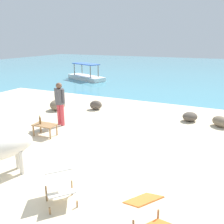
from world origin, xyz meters
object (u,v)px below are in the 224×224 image
at_px(deck_chair_near, 59,183).
at_px(person_standing, 60,101).
at_px(boat_white, 86,76).
at_px(low_bench_table, 45,126).
at_px(bottle, 40,120).
at_px(deck_chair_far, 148,215).

height_order(deck_chair_near, person_standing, person_standing).
bearing_deg(person_standing, boat_white, 37.29).
xyz_separation_m(low_bench_table, bottle, (-0.17, -0.02, 0.18)).
bearing_deg(boat_white, person_standing, -41.68).
relative_size(low_bench_table, deck_chair_far, 0.83).
bearing_deg(person_standing, deck_chair_near, -132.41).
bearing_deg(low_bench_table, person_standing, 96.25).
distance_m(bottle, deck_chair_far, 5.27).
bearing_deg(low_bench_table, bottle, -175.98).
relative_size(deck_chair_near, person_standing, 0.57).
relative_size(person_standing, boat_white, 0.42).
xyz_separation_m(person_standing, boat_white, (-4.70, 9.73, -0.70)).
relative_size(deck_chair_far, person_standing, 0.58).
bearing_deg(boat_white, deck_chair_far, -33.11).
height_order(bottle, person_standing, person_standing).
bearing_deg(low_bench_table, boat_white, 112.43).
bearing_deg(deck_chair_far, low_bench_table, -176.43).
xyz_separation_m(deck_chair_near, person_standing, (-2.66, 3.65, 0.56)).
height_order(low_bench_table, deck_chair_near, deck_chair_near).
bearing_deg(boat_white, deck_chair_near, -38.65).
bearing_deg(person_standing, deck_chair_far, -118.29).
bearing_deg(low_bench_table, deck_chair_near, -47.29).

